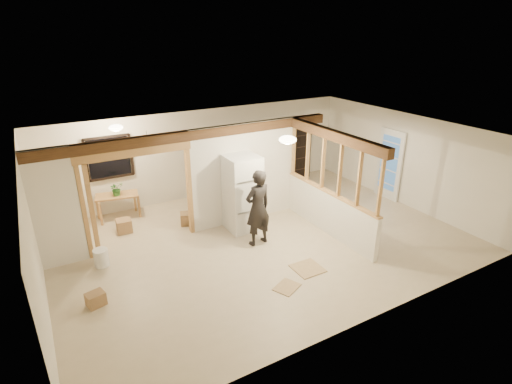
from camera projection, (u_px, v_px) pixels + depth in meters
floor at (262, 240)px, 9.29m from camera, size 9.00×6.50×0.01m
ceiling at (262, 135)px, 8.33m from camera, size 9.00×6.50×0.01m
wall_back at (204, 153)px, 11.41m from camera, size 9.00×0.01×2.50m
wall_front at (368, 259)px, 6.20m from camera, size 9.00×0.01×2.50m
wall_left at (33, 240)px, 6.74m from camera, size 0.01×6.50×2.50m
wall_right at (404, 159)px, 10.88m from camera, size 0.01×6.50×2.50m
partition_left_stub at (56, 209)px, 7.91m from camera, size 0.90×0.12×2.50m
partition_center at (244, 173)px, 9.86m from camera, size 2.80×0.12×2.50m
doorway_frame at (140, 199)px, 8.73m from camera, size 2.46×0.14×2.20m
header_beam_back at (196, 134)px, 8.88m from camera, size 7.00×0.18×0.22m
header_beam_right at (334, 135)px, 8.79m from camera, size 0.18×3.30×0.22m
pony_wall at (328, 212)px, 9.51m from camera, size 0.12×3.20×1.00m
stud_partition at (332, 166)px, 9.07m from camera, size 0.14×3.20×1.32m
window_back at (109, 158)px, 10.04m from camera, size 1.12×0.10×1.10m
french_door at (389, 165)px, 11.26m from camera, size 0.12×0.86×2.00m
ceiling_dome_main at (288, 140)px, 8.08m from camera, size 0.36×0.36×0.16m
ceiling_dome_util at (116, 128)px, 9.03m from camera, size 0.32×0.32×0.14m
hanging_bulb at (148, 145)px, 8.82m from camera, size 0.07×0.07×0.07m
refrigerator at (242, 193)px, 9.51m from camera, size 0.76×0.74×1.85m
woman at (258, 208)px, 8.82m from camera, size 0.70×0.51×1.77m
work_table at (118, 206)px, 10.26m from camera, size 1.12×0.72×0.65m
potted_plant at (116, 189)px, 10.02m from camera, size 0.40×0.38×0.36m
shop_vac at (51, 226)px, 9.21m from camera, size 0.63×0.63×0.68m
bookshelf at (298, 153)px, 12.85m from camera, size 0.84×0.28×1.67m
bucket at (101, 258)px, 8.22m from camera, size 0.37×0.37×0.38m
box_util_a at (188, 218)px, 10.00m from camera, size 0.43×0.40×0.30m
box_util_b at (124, 226)px, 9.62m from camera, size 0.37×0.37×0.32m
box_front at (96, 299)px, 7.07m from camera, size 0.36×0.32×0.25m
floor_panel_near at (308, 268)px, 8.18m from camera, size 0.58×0.58×0.02m
floor_panel_far at (287, 287)px, 7.59m from camera, size 0.59×0.55×0.02m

